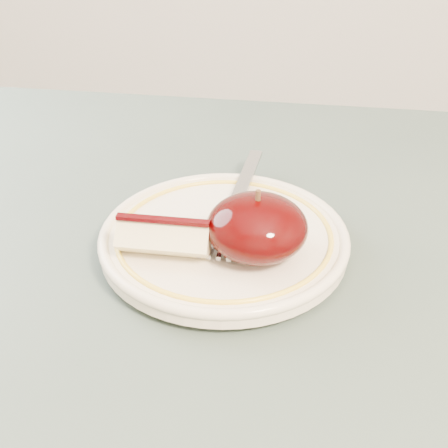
# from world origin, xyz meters

# --- Properties ---
(table) EXTENTS (0.90, 0.90, 0.75)m
(table) POSITION_xyz_m (0.00, 0.00, 0.66)
(table) COLOR brown
(table) RESTS_ON ground
(plate) EXTENTS (0.21, 0.21, 0.02)m
(plate) POSITION_xyz_m (-0.04, 0.11, 0.76)
(plate) COLOR beige
(plate) RESTS_ON table
(apple_half) EXTENTS (0.08, 0.07, 0.06)m
(apple_half) POSITION_xyz_m (-0.01, 0.09, 0.79)
(apple_half) COLOR black
(apple_half) RESTS_ON plate
(apple_wedge) EXTENTS (0.07, 0.03, 0.03)m
(apple_wedge) POSITION_xyz_m (-0.08, 0.08, 0.78)
(apple_wedge) COLOR beige
(apple_wedge) RESTS_ON plate
(fork) EXTENTS (0.03, 0.19, 0.00)m
(fork) POSITION_xyz_m (-0.03, 0.16, 0.77)
(fork) COLOR gray
(fork) RESTS_ON plate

